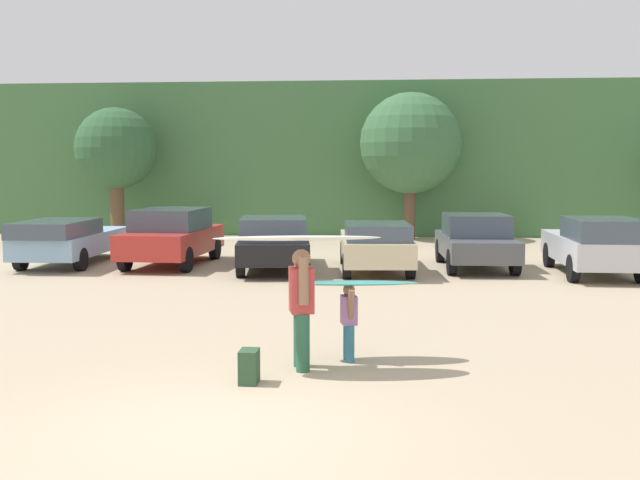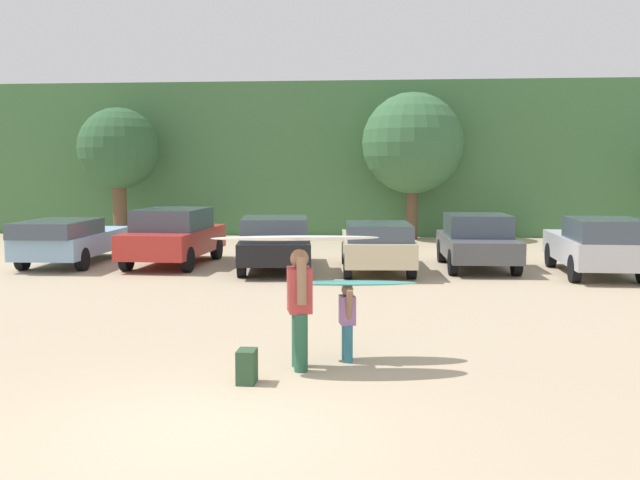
% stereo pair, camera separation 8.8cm
% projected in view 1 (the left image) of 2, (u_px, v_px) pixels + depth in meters
% --- Properties ---
extents(ground_plane, '(120.00, 120.00, 0.00)m').
position_uv_depth(ground_plane, '(204.00, 431.00, 8.28)').
color(ground_plane, tan).
extents(hillside_ridge, '(108.00, 12.00, 6.30)m').
position_uv_depth(hillside_ridge, '(348.00, 160.00, 36.95)').
color(hillside_ridge, '#427042').
rests_on(hillside_ridge, ground_plane).
extents(tree_center, '(3.18, 3.18, 5.15)m').
position_uv_depth(tree_center, '(116.00, 150.00, 29.87)').
color(tree_center, brown).
rests_on(tree_center, ground_plane).
extents(tree_left, '(3.93, 3.93, 5.72)m').
position_uv_depth(tree_left, '(410.00, 144.00, 29.63)').
color(tree_left, brown).
rests_on(tree_left, ground_plane).
extents(parked_car_sky_blue, '(2.00, 5.03, 1.35)m').
position_uv_depth(parked_car_sky_blue, '(68.00, 239.00, 22.16)').
color(parked_car_sky_blue, '#84ADD1').
rests_on(parked_car_sky_blue, ground_plane).
extents(parked_car_red, '(2.10, 4.52, 1.64)m').
position_uv_depth(parked_car_red, '(172.00, 235.00, 22.10)').
color(parked_car_red, '#B72D28').
rests_on(parked_car_red, ground_plane).
extents(parked_car_black, '(2.48, 4.93, 1.50)m').
position_uv_depth(parked_car_black, '(274.00, 242.00, 21.02)').
color(parked_car_black, black).
rests_on(parked_car_black, ground_plane).
extents(parked_car_champagne, '(2.16, 4.73, 1.37)m').
position_uv_depth(parked_car_champagne, '(375.00, 245.00, 20.68)').
color(parked_car_champagne, beige).
rests_on(parked_car_champagne, ground_plane).
extents(parked_car_dark_gray, '(2.02, 4.29, 1.53)m').
position_uv_depth(parked_car_dark_gray, '(476.00, 240.00, 21.36)').
color(parked_car_dark_gray, '#4C4F54').
rests_on(parked_car_dark_gray, ground_plane).
extents(parked_car_silver, '(1.88, 4.44, 1.56)m').
position_uv_depth(parked_car_silver, '(595.00, 245.00, 19.90)').
color(parked_car_silver, silver).
rests_on(parked_car_silver, ground_plane).
extents(person_adult, '(0.41, 0.68, 1.71)m').
position_uv_depth(person_adult, '(301.00, 302.00, 10.72)').
color(person_adult, '#26593F').
rests_on(person_adult, ground_plane).
extents(person_child, '(0.27, 0.53, 1.15)m').
position_uv_depth(person_child, '(349.00, 317.00, 11.21)').
color(person_child, teal).
rests_on(person_child, ground_plane).
extents(surfboard_white, '(2.41, 1.03, 0.15)m').
position_uv_depth(surfboard_white, '(297.00, 238.00, 10.50)').
color(surfboard_white, white).
extents(surfboard_teal, '(1.97, 0.75, 0.11)m').
position_uv_depth(surfboard_teal, '(354.00, 283.00, 11.24)').
color(surfboard_teal, teal).
extents(backpack_dropped, '(0.24, 0.34, 0.45)m').
position_uv_depth(backpack_dropped, '(249.00, 367.00, 10.07)').
color(backpack_dropped, '#2D4C33').
rests_on(backpack_dropped, ground_plane).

